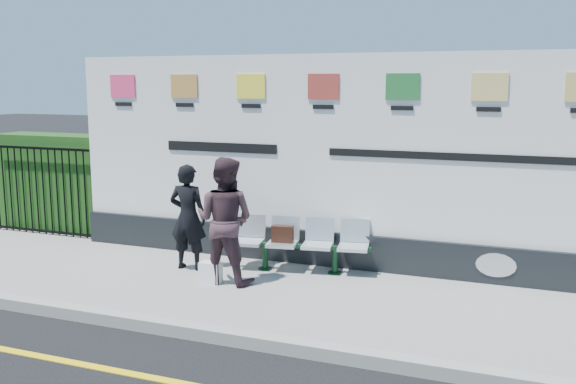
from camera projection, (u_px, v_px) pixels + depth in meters
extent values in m
plane|color=black|center=(145.00, 377.00, 6.01)|extent=(80.00, 80.00, 0.00)
cube|color=gray|center=(254.00, 291.00, 8.30)|extent=(14.00, 3.00, 0.12)
cube|color=gray|center=(197.00, 332.00, 6.92)|extent=(14.00, 0.18, 0.14)
cube|color=yellow|center=(145.00, 377.00, 6.01)|extent=(14.00, 0.10, 0.01)
cube|color=black|center=(324.00, 247.00, 9.31)|extent=(8.00, 0.30, 0.50)
cube|color=white|center=(325.00, 144.00, 9.05)|extent=(8.00, 0.14, 2.50)
cube|color=#1C4514|center=(61.00, 182.00, 11.43)|extent=(2.35, 0.70, 1.70)
imported|color=black|center=(188.00, 217.00, 8.97)|extent=(0.57, 0.39, 1.49)
imported|color=#3A252B|center=(225.00, 220.00, 8.35)|extent=(0.81, 0.64, 1.66)
cube|color=black|center=(282.00, 234.00, 8.93)|extent=(0.31, 0.17, 0.23)
cube|color=white|center=(211.00, 273.00, 8.42)|extent=(0.28, 0.17, 0.28)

